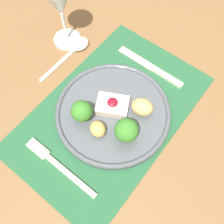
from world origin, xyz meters
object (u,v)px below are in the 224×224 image
knife (154,69)px  wine_glass_near (60,5)px  dinner_plate (112,114)px  spoon (76,48)px  fork (56,164)px

knife → wine_glass_near: size_ratio=1.16×
dinner_plate → knife: size_ratio=1.40×
dinner_plate → wine_glass_near: (0.11, 0.25, 0.10)m
spoon → wine_glass_near: size_ratio=1.07×
fork → knife: size_ratio=1.00×
dinner_plate → spoon: 0.24m
dinner_plate → fork: dinner_plate is taller
dinner_plate → spoon: size_ratio=1.51×
fork → wine_glass_near: wine_glass_near is taller
spoon → knife: bearing=-67.8°
dinner_plate → spoon: (0.11, 0.21, -0.01)m
spoon → dinner_plate: bearing=-113.4°
spoon → fork: bearing=-143.2°
fork → spoon: spoon is taller
knife → wine_glass_near: 0.29m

